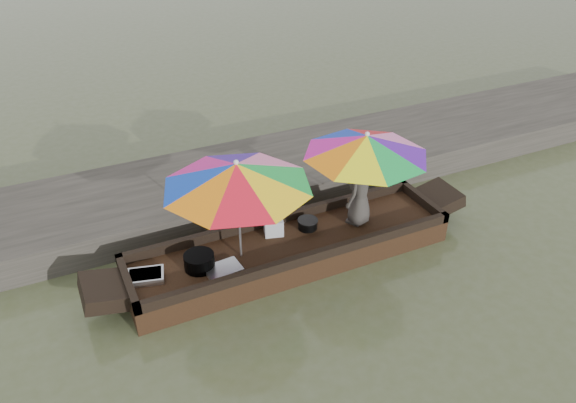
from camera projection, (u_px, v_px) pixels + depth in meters
name	position (u px, v px, depth m)	size (l,w,h in m)	color
water	(291.00, 260.00, 8.56)	(80.00, 80.00, 0.00)	#454D2C
dock	(238.00, 181.00, 10.11)	(22.00, 2.20, 0.50)	#2D2B26
boat_hull	(291.00, 251.00, 8.47)	(4.92, 1.20, 0.35)	black
cooking_pot	(199.00, 261.00, 7.79)	(0.43, 0.43, 0.22)	black
tray_crayfish	(146.00, 276.00, 7.62)	(0.49, 0.34, 0.09)	silver
tray_scallop	(223.00, 269.00, 7.77)	(0.49, 0.34, 0.06)	silver
charcoal_grill	(308.00, 224.00, 8.64)	(0.30, 0.30, 0.14)	black
supply_bag	(274.00, 227.00, 8.48)	(0.28, 0.22, 0.26)	silver
vendor	(360.00, 190.00, 8.53)	(0.57, 0.37, 1.16)	#37332F
umbrella_bow	(239.00, 210.00, 7.68)	(2.07, 2.07, 1.55)	pink
umbrella_stern	(364.00, 179.00, 8.40)	(1.88, 1.88, 1.55)	pink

